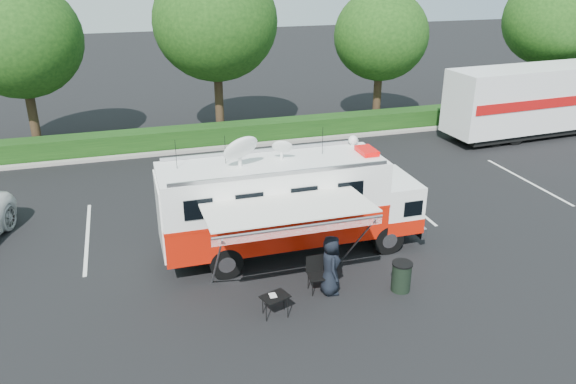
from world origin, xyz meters
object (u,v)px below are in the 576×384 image
folding_table (275,298)px  semi_trailer (551,98)px  trash_bin (401,276)px  command_truck (290,203)px

folding_table → semi_trailer: (18.48, 11.87, 1.38)m
trash_bin → folding_table: bearing=-177.5°
semi_trailer → trash_bin: bearing=-141.4°
folding_table → trash_bin: trash_bin is taller
command_truck → folding_table: (-1.42, -3.30, -1.16)m
trash_bin → semi_trailer: (14.66, 11.70, 1.50)m
command_truck → semi_trailer: 19.09m
command_truck → trash_bin: size_ratio=9.36×
folding_table → trash_bin: 3.82m
command_truck → trash_bin: bearing=-52.6°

